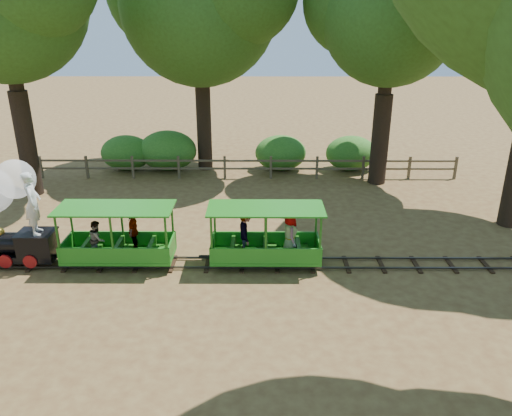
{
  "coord_description": "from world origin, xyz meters",
  "views": [
    {
      "loc": [
        0.47,
        -12.74,
        6.79
      ],
      "look_at": [
        0.4,
        0.5,
        1.57
      ],
      "focal_mm": 35.0,
      "sensor_mm": 36.0,
      "label": 1
    }
  ],
  "objects_px": {
    "locomotive": "(1,206)",
    "fence": "(248,166)",
    "carriage_front": "(118,241)",
    "carriage_rear": "(264,239)"
  },
  "relations": [
    {
      "from": "carriage_rear",
      "to": "fence",
      "type": "height_order",
      "value": "carriage_rear"
    },
    {
      "from": "carriage_front",
      "to": "carriage_rear",
      "type": "distance_m",
      "value": 4.15
    },
    {
      "from": "locomotive",
      "to": "fence",
      "type": "xyz_separation_m",
      "value": [
        6.67,
        7.94,
        -1.19
      ]
    },
    {
      "from": "locomotive",
      "to": "carriage_rear",
      "type": "bearing_deg",
      "value": -0.34
    },
    {
      "from": "locomotive",
      "to": "fence",
      "type": "relative_size",
      "value": 0.17
    },
    {
      "from": "carriage_front",
      "to": "fence",
      "type": "height_order",
      "value": "carriage_front"
    },
    {
      "from": "carriage_front",
      "to": "carriage_rear",
      "type": "bearing_deg",
      "value": 0.03
    },
    {
      "from": "carriage_front",
      "to": "carriage_rear",
      "type": "xyz_separation_m",
      "value": [
        4.15,
        0.0,
        0.08
      ]
    },
    {
      "from": "carriage_front",
      "to": "locomotive",
      "type": "bearing_deg",
      "value": 179.17
    },
    {
      "from": "carriage_front",
      "to": "fence",
      "type": "distance_m",
      "value": 8.72
    }
  ]
}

